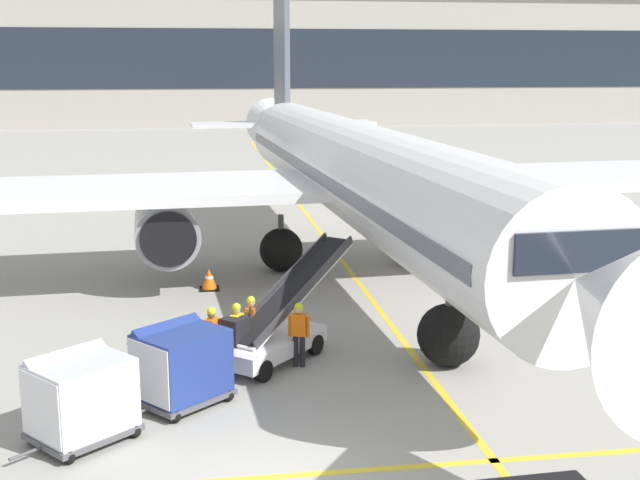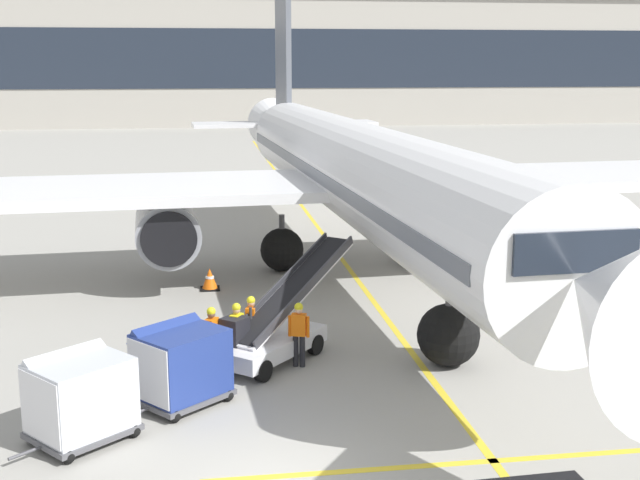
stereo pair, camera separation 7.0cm
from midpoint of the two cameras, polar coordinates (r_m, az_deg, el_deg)
parked_airplane at (r=31.16m, az=2.49°, el=4.62°), size 31.48×40.63×14.06m
belt_loader at (r=22.60m, az=-3.14°, el=-6.06°), size 4.49×4.84×2.88m
baggage_cart_lead at (r=19.93m, az=-9.43°, el=-8.27°), size 2.60×2.51×1.91m
baggage_cart_second at (r=18.56m, az=-15.98°, el=-10.16°), size 2.60×2.51×1.91m
ground_crew_by_loader at (r=22.04m, az=-5.60°, el=-6.16°), size 0.40×0.50×1.74m
ground_crew_by_carts at (r=22.63m, az=-4.61°, el=-5.66°), size 0.35×0.55×1.74m
ground_crew_marshaller at (r=21.77m, az=-7.30°, el=-6.44°), size 0.40×0.51×1.74m
ground_crew_wingwalker at (r=21.97m, az=-1.36°, el=-6.17°), size 0.55×0.35×1.74m
safety_cone_engine_keepout at (r=29.70m, az=-7.46°, el=-2.66°), size 0.68×0.68×0.77m
apron_guidance_line_lead_in at (r=31.18m, az=2.50°, el=-2.55°), size 0.20×110.00×0.01m
apron_guidance_line_stop_bar at (r=17.80m, az=12.28°, el=-14.47°), size 12.00×0.20×0.01m
terminal_building at (r=111.79m, az=-2.40°, el=12.19°), size 117.72×17.57×16.31m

